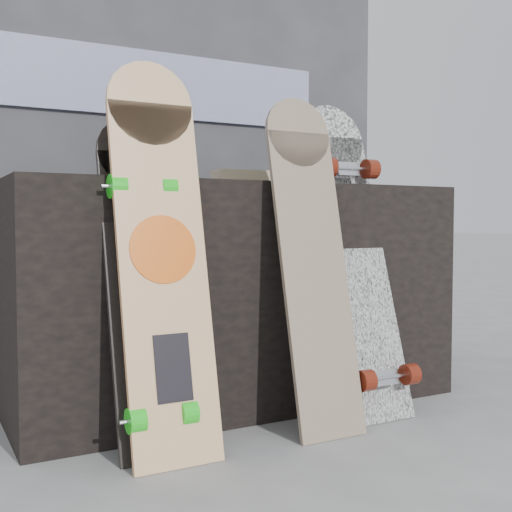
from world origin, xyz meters
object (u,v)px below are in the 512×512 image
skateboard_dark (145,277)px  longboard_cascadia (355,249)px  vendor_table (234,294)px  longboard_celtic (312,251)px  longboard_geisha (162,244)px

skateboard_dark → longboard_cascadia: bearing=2.9°
vendor_table → longboard_cascadia: 0.48m
longboard_celtic → longboard_cascadia: size_ratio=0.98×
longboard_cascadia → vendor_table: bearing=136.9°
longboard_geisha → longboard_cascadia: size_ratio=1.04×
longboard_geisha → longboard_celtic: longboard_geisha is taller
longboard_geisha → skateboard_dark: bearing=126.3°
vendor_table → longboard_celtic: 0.44m
vendor_table → longboard_geisha: bearing=-137.1°
longboard_cascadia → skateboard_dark: size_ratio=1.12×
vendor_table → skateboard_dark: bearing=-143.0°
vendor_table → longboard_celtic: bearing=-78.6°
vendor_table → longboard_geisha: size_ratio=1.40×
vendor_table → skateboard_dark: size_ratio=1.63×
longboard_celtic → skateboard_dark: 0.54m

